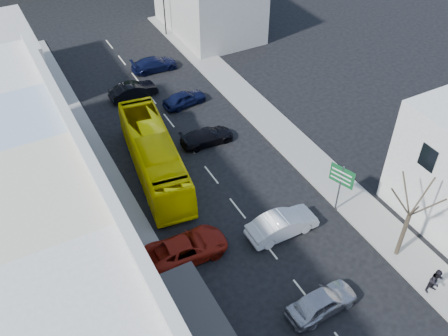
{
  "coord_description": "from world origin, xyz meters",
  "views": [
    {
      "loc": [
        -12.44,
        -17.14,
        24.87
      ],
      "look_at": [
        0.0,
        6.0,
        2.2
      ],
      "focal_mm": 40.0,
      "sensor_mm": 36.0,
      "label": 1
    }
  ],
  "objects_px": {
    "car_white": "(282,225)",
    "pedestrian_right": "(436,282)",
    "car_red": "(186,249)",
    "street_tree": "(409,215)",
    "bus": "(154,156)",
    "traffic_signal": "(164,11)",
    "direction_sign": "(339,189)",
    "pedestrian_left": "(145,258)",
    "car_silver": "(322,302)"
  },
  "relations": [
    {
      "from": "direction_sign",
      "to": "traffic_signal",
      "type": "xyz_separation_m",
      "value": [
        0.36,
        30.45,
        0.79
      ]
    },
    {
      "from": "car_white",
      "to": "street_tree",
      "type": "height_order",
      "value": "street_tree"
    },
    {
      "from": "street_tree",
      "to": "car_red",
      "type": "bearing_deg",
      "value": 152.17
    },
    {
      "from": "car_silver",
      "to": "pedestrian_left",
      "type": "distance_m",
      "value": 10.75
    },
    {
      "from": "pedestrian_left",
      "to": "pedestrian_right",
      "type": "bearing_deg",
      "value": -140.87
    },
    {
      "from": "pedestrian_left",
      "to": "traffic_signal",
      "type": "distance_m",
      "value": 32.06
    },
    {
      "from": "street_tree",
      "to": "traffic_signal",
      "type": "height_order",
      "value": "street_tree"
    },
    {
      "from": "car_silver",
      "to": "pedestrian_left",
      "type": "bearing_deg",
      "value": 42.77
    },
    {
      "from": "bus",
      "to": "street_tree",
      "type": "distance_m",
      "value": 18.04
    },
    {
      "from": "pedestrian_left",
      "to": "street_tree",
      "type": "relative_size",
      "value": 0.24
    },
    {
      "from": "pedestrian_left",
      "to": "car_red",
      "type": "bearing_deg",
      "value": -113.41
    },
    {
      "from": "car_red",
      "to": "direction_sign",
      "type": "relative_size",
      "value": 1.15
    },
    {
      "from": "traffic_signal",
      "to": "bus",
      "type": "bearing_deg",
      "value": 44.28
    },
    {
      "from": "pedestrian_right",
      "to": "traffic_signal",
      "type": "bearing_deg",
      "value": 98.46
    },
    {
      "from": "car_white",
      "to": "pedestrian_left",
      "type": "xyz_separation_m",
      "value": [
        -8.96,
        1.51,
        0.3
      ]
    },
    {
      "from": "street_tree",
      "to": "traffic_signal",
      "type": "relative_size",
      "value": 1.29
    },
    {
      "from": "bus",
      "to": "traffic_signal",
      "type": "distance_m",
      "value": 23.03
    },
    {
      "from": "car_red",
      "to": "pedestrian_right",
      "type": "relative_size",
      "value": 2.71
    },
    {
      "from": "car_red",
      "to": "traffic_signal",
      "type": "bearing_deg",
      "value": -19.49
    },
    {
      "from": "street_tree",
      "to": "pedestrian_right",
      "type": "bearing_deg",
      "value": -92.27
    },
    {
      "from": "car_silver",
      "to": "direction_sign",
      "type": "xyz_separation_m",
      "value": [
        5.69,
        5.97,
        1.3
      ]
    },
    {
      "from": "pedestrian_left",
      "to": "pedestrian_right",
      "type": "height_order",
      "value": "same"
    },
    {
      "from": "car_red",
      "to": "pedestrian_right",
      "type": "height_order",
      "value": "pedestrian_right"
    },
    {
      "from": "car_silver",
      "to": "direction_sign",
      "type": "distance_m",
      "value": 8.35
    },
    {
      "from": "car_red",
      "to": "car_silver",
      "type": "bearing_deg",
      "value": -143.24
    },
    {
      "from": "pedestrian_right",
      "to": "car_red",
      "type": "bearing_deg",
      "value": 148.98
    },
    {
      "from": "pedestrian_right",
      "to": "direction_sign",
      "type": "bearing_deg",
      "value": 103.64
    },
    {
      "from": "traffic_signal",
      "to": "pedestrian_left",
      "type": "bearing_deg",
      "value": 44.04
    },
    {
      "from": "car_red",
      "to": "traffic_signal",
      "type": "xyz_separation_m",
      "value": [
        11.16,
        29.21,
        2.09
      ]
    },
    {
      "from": "bus",
      "to": "car_white",
      "type": "relative_size",
      "value": 2.64
    },
    {
      "from": "car_silver",
      "to": "car_red",
      "type": "distance_m",
      "value": 8.83
    },
    {
      "from": "direction_sign",
      "to": "traffic_signal",
      "type": "height_order",
      "value": "traffic_signal"
    },
    {
      "from": "pedestrian_left",
      "to": "street_tree",
      "type": "xyz_separation_m",
      "value": [
        14.34,
        -6.51,
        2.6
      ]
    },
    {
      "from": "pedestrian_left",
      "to": "traffic_signal",
      "type": "xyz_separation_m",
      "value": [
        13.74,
        28.91,
        1.79
      ]
    },
    {
      "from": "pedestrian_right",
      "to": "direction_sign",
      "type": "xyz_separation_m",
      "value": [
        -0.84,
        8.11,
        1.0
      ]
    },
    {
      "from": "pedestrian_left",
      "to": "traffic_signal",
      "type": "height_order",
      "value": "traffic_signal"
    },
    {
      "from": "car_white",
      "to": "pedestrian_right",
      "type": "bearing_deg",
      "value": -147.28
    },
    {
      "from": "pedestrian_left",
      "to": "car_white",
      "type": "bearing_deg",
      "value": -116.26
    },
    {
      "from": "traffic_signal",
      "to": "street_tree",
      "type": "bearing_deg",
      "value": 70.43
    },
    {
      "from": "direction_sign",
      "to": "pedestrian_left",
      "type": "bearing_deg",
      "value": 154.0
    },
    {
      "from": "pedestrian_left",
      "to": "traffic_signal",
      "type": "relative_size",
      "value": 0.3
    },
    {
      "from": "car_white",
      "to": "direction_sign",
      "type": "height_order",
      "value": "direction_sign"
    },
    {
      "from": "pedestrian_right",
      "to": "street_tree",
      "type": "height_order",
      "value": "street_tree"
    },
    {
      "from": "traffic_signal",
      "to": "car_white",
      "type": "bearing_deg",
      "value": 60.53
    },
    {
      "from": "car_silver",
      "to": "car_white",
      "type": "bearing_deg",
      "value": -14.92
    },
    {
      "from": "pedestrian_left",
      "to": "direction_sign",
      "type": "height_order",
      "value": "direction_sign"
    },
    {
      "from": "street_tree",
      "to": "pedestrian_left",
      "type": "bearing_deg",
      "value": 155.57
    },
    {
      "from": "car_white",
      "to": "pedestrian_right",
      "type": "distance_m",
      "value": 9.7
    },
    {
      "from": "bus",
      "to": "pedestrian_right",
      "type": "relative_size",
      "value": 6.82
    },
    {
      "from": "car_red",
      "to": "street_tree",
      "type": "height_order",
      "value": "street_tree"
    }
  ]
}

